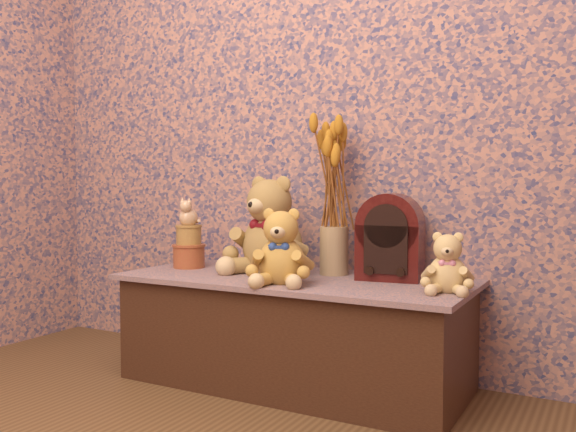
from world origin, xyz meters
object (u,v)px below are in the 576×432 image
Objects in this scene: cathedral_radio at (391,236)px; cat_figurine at (189,211)px; biscuit_tin_lower at (189,256)px; teddy_small at (448,260)px; ceramic_vase at (334,250)px; teddy_medium at (282,243)px; teddy_large at (272,221)px.

cat_figurine is at bearing 179.40° from cathedral_radio.
biscuit_tin_lower is 1.10× the size of cat_figurine.
teddy_small reaches higher than ceramic_vase.
cat_figurine reaches higher than biscuit_tin_lower.
teddy_small is at bearing -18.34° from cat_figurine.
teddy_medium is 0.59m from biscuit_tin_lower.
teddy_small reaches higher than biscuit_tin_lower.
teddy_medium is 1.36× the size of teddy_small.
cat_figurine is (0.00, 0.00, 0.19)m from biscuit_tin_lower.
teddy_medium is 0.59m from teddy_small.
teddy_small is (0.74, -0.11, -0.10)m from teddy_large.
teddy_large is at bearing 6.98° from biscuit_tin_lower.
teddy_large is 0.43m from biscuit_tin_lower.
cathedral_radio is (0.48, 0.06, -0.05)m from teddy_large.
biscuit_tin_lower is (-1.13, 0.07, -0.06)m from teddy_small.
teddy_small is 1.60× the size of biscuit_tin_lower.
cat_figurine is at bearing -169.49° from ceramic_vase.
biscuit_tin_lower is (-0.87, -0.11, -0.11)m from cathedral_radio.
teddy_small is 1.76× the size of cat_figurine.
biscuit_tin_lower is at bearing -169.49° from ceramic_vase.
biscuit_tin_lower is (-0.39, -0.05, -0.16)m from teddy_large.
cathedral_radio reaches higher than ceramic_vase.
teddy_medium is at bearing -105.36° from ceramic_vase.
teddy_large is 1.29× the size of cathedral_radio.
teddy_large is 3.45× the size of cat_figurine.
teddy_large reaches higher than teddy_small.
teddy_small is 1.14m from cat_figurine.
teddy_large is at bearing 109.26° from teddy_medium.
cat_figurine is (-0.63, -0.12, 0.15)m from ceramic_vase.
teddy_large is 1.96× the size of teddy_small.
cathedral_radio is 1.70× the size of ceramic_vase.
ceramic_vase is at bearing 56.90° from teddy_medium.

